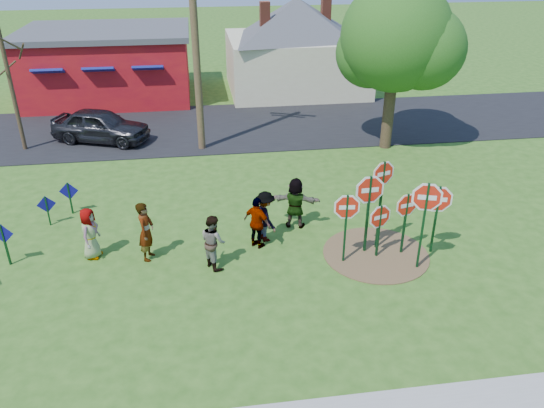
{
  "coord_description": "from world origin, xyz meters",
  "views": [
    {
      "loc": [
        -0.57,
        -14.05,
        8.74
      ],
      "look_at": [
        1.57,
        0.8,
        1.02
      ],
      "focal_mm": 35.0,
      "sensor_mm": 36.0,
      "label": 1
    }
  ],
  "objects_px": {
    "stop_sign_c": "(426,207)",
    "person_b": "(146,231)",
    "stop_sign_a": "(346,213)",
    "person_a": "(90,233)",
    "leafy_tree": "(398,42)",
    "suv": "(101,126)",
    "utility_pole": "(194,26)",
    "stop_sign_d": "(406,209)",
    "stop_sign_b": "(382,183)"
  },
  "relations": [
    {
      "from": "stop_sign_d",
      "to": "person_a",
      "type": "height_order",
      "value": "stop_sign_d"
    },
    {
      "from": "person_b",
      "to": "stop_sign_b",
      "type": "bearing_deg",
      "value": -80.16
    },
    {
      "from": "stop_sign_a",
      "to": "stop_sign_b",
      "type": "height_order",
      "value": "stop_sign_b"
    },
    {
      "from": "leafy_tree",
      "to": "person_a",
      "type": "bearing_deg",
      "value": -147.43
    },
    {
      "from": "suv",
      "to": "leafy_tree",
      "type": "xyz_separation_m",
      "value": [
        12.95,
        -2.5,
        3.85
      ]
    },
    {
      "from": "stop_sign_c",
      "to": "suv",
      "type": "xyz_separation_m",
      "value": [
        -10.52,
        12.04,
        -1.21
      ]
    },
    {
      "from": "leafy_tree",
      "to": "suv",
      "type": "bearing_deg",
      "value": 169.07
    },
    {
      "from": "person_a",
      "to": "suv",
      "type": "xyz_separation_m",
      "value": [
        -1.08,
        10.08,
        -0.01
      ]
    },
    {
      "from": "person_a",
      "to": "utility_pole",
      "type": "xyz_separation_m",
      "value": [
        3.48,
        8.55,
        4.5
      ]
    },
    {
      "from": "person_a",
      "to": "suv",
      "type": "relative_size",
      "value": 0.36
    },
    {
      "from": "utility_pole",
      "to": "stop_sign_b",
      "type": "bearing_deg",
      "value": -61.2
    },
    {
      "from": "suv",
      "to": "leafy_tree",
      "type": "relative_size",
      "value": 0.62
    },
    {
      "from": "stop_sign_b",
      "to": "person_b",
      "type": "height_order",
      "value": "stop_sign_b"
    },
    {
      "from": "stop_sign_d",
      "to": "person_a",
      "type": "xyz_separation_m",
      "value": [
        -9.26,
        1.13,
        -0.69
      ]
    },
    {
      "from": "person_a",
      "to": "person_b",
      "type": "distance_m",
      "value": 1.7
    },
    {
      "from": "stop_sign_b",
      "to": "leafy_tree",
      "type": "distance_m",
      "value": 9.27
    },
    {
      "from": "stop_sign_d",
      "to": "leafy_tree",
      "type": "distance_m",
      "value": 9.62
    },
    {
      "from": "stop_sign_c",
      "to": "utility_pole",
      "type": "bearing_deg",
      "value": 136.98
    },
    {
      "from": "suv",
      "to": "utility_pole",
      "type": "distance_m",
      "value": 6.6
    },
    {
      "from": "suv",
      "to": "utility_pole",
      "type": "relative_size",
      "value": 0.44
    },
    {
      "from": "person_b",
      "to": "utility_pole",
      "type": "relative_size",
      "value": 0.18
    },
    {
      "from": "person_b",
      "to": "stop_sign_a",
      "type": "bearing_deg",
      "value": -86.68
    },
    {
      "from": "stop_sign_d",
      "to": "stop_sign_b",
      "type": "bearing_deg",
      "value": 137.0
    },
    {
      "from": "person_a",
      "to": "utility_pole",
      "type": "distance_m",
      "value": 10.27
    },
    {
      "from": "stop_sign_c",
      "to": "person_b",
      "type": "xyz_separation_m",
      "value": [
        -7.78,
        1.64,
        -1.08
      ]
    },
    {
      "from": "stop_sign_b",
      "to": "stop_sign_d",
      "type": "height_order",
      "value": "stop_sign_b"
    },
    {
      "from": "stop_sign_c",
      "to": "utility_pole",
      "type": "distance_m",
      "value": 12.52
    },
    {
      "from": "person_a",
      "to": "stop_sign_a",
      "type": "bearing_deg",
      "value": -85.64
    },
    {
      "from": "stop_sign_b",
      "to": "stop_sign_d",
      "type": "xyz_separation_m",
      "value": [
        0.67,
        -0.38,
        -0.72
      ]
    },
    {
      "from": "stop_sign_a",
      "to": "person_a",
      "type": "height_order",
      "value": "stop_sign_a"
    },
    {
      "from": "person_b",
      "to": "utility_pole",
      "type": "distance_m",
      "value": 10.06
    },
    {
      "from": "person_a",
      "to": "suv",
      "type": "height_order",
      "value": "person_a"
    },
    {
      "from": "stop_sign_a",
      "to": "leafy_tree",
      "type": "distance_m",
      "value": 10.42
    },
    {
      "from": "person_a",
      "to": "leafy_tree",
      "type": "xyz_separation_m",
      "value": [
        11.87,
        7.58,
        3.84
      ]
    },
    {
      "from": "stop_sign_d",
      "to": "person_b",
      "type": "distance_m",
      "value": 7.66
    },
    {
      "from": "person_b",
      "to": "suv",
      "type": "distance_m",
      "value": 10.75
    },
    {
      "from": "person_a",
      "to": "stop_sign_d",
      "type": "bearing_deg",
      "value": -82.38
    },
    {
      "from": "stop_sign_c",
      "to": "utility_pole",
      "type": "height_order",
      "value": "utility_pole"
    },
    {
      "from": "person_b",
      "to": "utility_pole",
      "type": "bearing_deg",
      "value": 1.77
    },
    {
      "from": "person_a",
      "to": "stop_sign_b",
      "type": "bearing_deg",
      "value": -80.38
    },
    {
      "from": "stop_sign_d",
      "to": "leafy_tree",
      "type": "bearing_deg",
      "value": 60.18
    },
    {
      "from": "stop_sign_b",
      "to": "stop_sign_d",
      "type": "distance_m",
      "value": 1.05
    },
    {
      "from": "stop_sign_d",
      "to": "utility_pole",
      "type": "height_order",
      "value": "utility_pole"
    },
    {
      "from": "person_b",
      "to": "leafy_tree",
      "type": "height_order",
      "value": "leafy_tree"
    },
    {
      "from": "stop_sign_a",
      "to": "suv",
      "type": "xyz_separation_m",
      "value": [
        -8.47,
        11.41,
        -0.82
      ]
    },
    {
      "from": "stop_sign_a",
      "to": "suv",
      "type": "distance_m",
      "value": 14.24
    },
    {
      "from": "stop_sign_d",
      "to": "leafy_tree",
      "type": "relative_size",
      "value": 0.3
    },
    {
      "from": "stop_sign_a",
      "to": "utility_pole",
      "type": "distance_m",
      "value": 11.25
    },
    {
      "from": "utility_pole",
      "to": "person_a",
      "type": "bearing_deg",
      "value": -112.17
    },
    {
      "from": "person_b",
      "to": "suv",
      "type": "relative_size",
      "value": 0.42
    }
  ]
}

